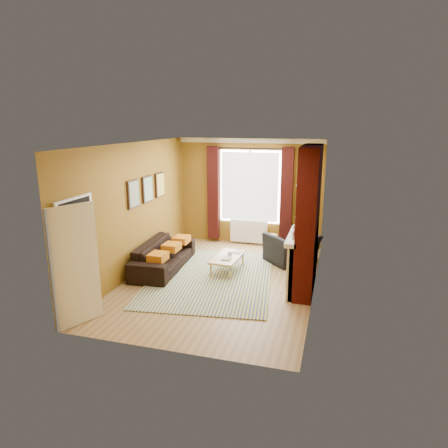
{
  "coord_description": "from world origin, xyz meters",
  "views": [
    {
      "loc": [
        2.21,
        -7.46,
        3.22
      ],
      "look_at": [
        0.0,
        0.25,
        1.15
      ],
      "focal_mm": 32.0,
      "sensor_mm": 36.0,
      "label": 1
    }
  ],
  "objects": [
    {
      "name": "ground",
      "position": [
        0.0,
        0.0,
        0.0
      ],
      "size": [
        5.5,
        5.5,
        0.0
      ],
      "primitive_type": "plane",
      "color": "olive",
      "rests_on": "ground"
    },
    {
      "name": "room_walls",
      "position": [
        0.63,
        0.28,
        1.38
      ],
      "size": [
        3.82,
        5.54,
        2.83
      ],
      "color": "brown",
      "rests_on": "ground"
    },
    {
      "name": "striped_rug",
      "position": [
        -0.24,
        0.07,
        0.01
      ],
      "size": [
        2.94,
        3.77,
        0.02
      ],
      "rotation": [
        0.0,
        0.0,
        0.13
      ],
      "color": "#333F8D",
      "rests_on": "ground"
    },
    {
      "name": "sofa",
      "position": [
        -1.42,
        0.3,
        0.31
      ],
      "size": [
        0.97,
        2.19,
        0.63
      ],
      "primitive_type": "imported",
      "rotation": [
        0.0,
        0.0,
        1.63
      ],
      "color": "black",
      "rests_on": "ground"
    },
    {
      "name": "armchair",
      "position": [
        1.28,
        1.51,
        0.35
      ],
      "size": [
        1.41,
        1.41,
        0.69
      ],
      "primitive_type": "imported",
      "rotation": [
        0.0,
        0.0,
        3.93
      ],
      "color": "black",
      "rests_on": "ground"
    },
    {
      "name": "coffee_table",
      "position": [
        -0.0,
        0.53,
        0.32
      ],
      "size": [
        0.58,
        1.08,
        0.35
      ],
      "rotation": [
        0.0,
        0.0,
        -0.05
      ],
      "color": "#D7B47C",
      "rests_on": "ground"
    },
    {
      "name": "wicker_stool",
      "position": [
        0.67,
        2.21,
        0.22
      ],
      "size": [
        0.45,
        0.45,
        0.43
      ],
      "rotation": [
        0.0,
        0.0,
        0.38
      ],
      "color": "olive",
      "rests_on": "ground"
    },
    {
      "name": "floor_lamp",
      "position": [
        1.35,
        2.39,
        1.34
      ],
      "size": [
        0.32,
        0.32,
        1.7
      ],
      "rotation": [
        0.0,
        0.0,
        -0.31
      ],
      "color": "black",
      "rests_on": "ground"
    },
    {
      "name": "book_a",
      "position": [
        -0.07,
        0.35,
        0.37
      ],
      "size": [
        0.21,
        0.27,
        0.02
      ],
      "primitive_type": "imported",
      "rotation": [
        0.0,
        0.0,
        0.04
      ],
      "color": "#999999",
      "rests_on": "coffee_table"
    },
    {
      "name": "book_b",
      "position": [
        0.04,
        0.88,
        0.36
      ],
      "size": [
        0.19,
        0.25,
        0.02
      ],
      "primitive_type": "imported",
      "rotation": [
        0.0,
        0.0,
        -0.02
      ],
      "color": "#999999",
      "rests_on": "coffee_table"
    },
    {
      "name": "mug",
      "position": [
        0.06,
        0.51,
        0.4
      ],
      "size": [
        0.13,
        0.13,
        0.1
      ],
      "primitive_type": "imported",
      "rotation": [
        0.0,
        0.0,
        -0.31
      ],
      "color": "#999999",
      "rests_on": "coffee_table"
    },
    {
      "name": "tv_remote",
      "position": [
        0.01,
        0.57,
        0.36
      ],
      "size": [
        0.08,
        0.15,
        0.02
      ],
      "rotation": [
        0.0,
        0.0,
        0.29
      ],
      "color": "#27272A",
      "rests_on": "coffee_table"
    }
  ]
}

